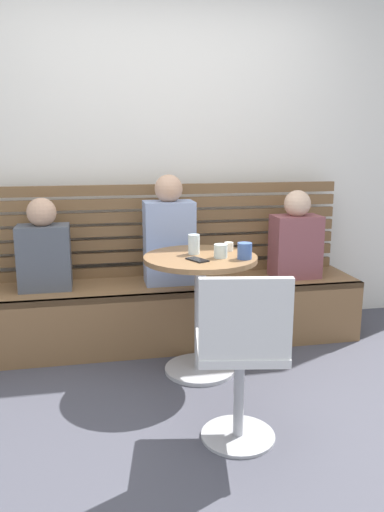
% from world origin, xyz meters
% --- Properties ---
extents(ground, '(8.00, 8.00, 0.00)m').
position_xyz_m(ground, '(0.00, 0.00, 0.00)').
color(ground, '#42424C').
extents(back_wall, '(5.20, 0.10, 2.90)m').
position_xyz_m(back_wall, '(0.00, 1.64, 1.45)').
color(back_wall, silver).
rests_on(back_wall, ground).
extents(booth_bench, '(2.70, 0.52, 0.44)m').
position_xyz_m(booth_bench, '(0.00, 1.20, 0.22)').
color(booth_bench, brown).
rests_on(booth_bench, ground).
extents(booth_backrest, '(2.65, 0.04, 0.67)m').
position_xyz_m(booth_backrest, '(0.00, 1.44, 0.78)').
color(booth_backrest, brown).
rests_on(booth_backrest, booth_bench).
extents(cafe_table, '(0.68, 0.68, 0.74)m').
position_xyz_m(cafe_table, '(0.12, 0.70, 0.52)').
color(cafe_table, '#ADADB2').
rests_on(cafe_table, ground).
extents(white_chair, '(0.46, 0.46, 0.85)m').
position_xyz_m(white_chair, '(0.13, -0.12, 0.46)').
color(white_chair, '#ADADB2').
rests_on(white_chair, ground).
extents(person_adult, '(0.34, 0.22, 0.75)m').
position_xyz_m(person_adult, '(0.01, 1.21, 0.78)').
color(person_adult, '#8C9EC6').
rests_on(person_adult, booth_bench).
extents(person_child_left, '(0.34, 0.22, 0.61)m').
position_xyz_m(person_child_left, '(-0.83, 1.22, 0.71)').
color(person_child_left, '#4C515B').
rests_on(person_child_left, booth_bench).
extents(person_child_middle, '(0.34, 0.22, 0.63)m').
position_xyz_m(person_child_middle, '(0.93, 1.19, 0.72)').
color(person_child_middle, brown).
rests_on(person_child_middle, booth_bench).
extents(cup_glass_tall, '(0.07, 0.07, 0.12)m').
position_xyz_m(cup_glass_tall, '(0.09, 0.76, 0.80)').
color(cup_glass_tall, silver).
rests_on(cup_glass_tall, cafe_table).
extents(cup_mug_blue, '(0.08, 0.08, 0.09)m').
position_xyz_m(cup_mug_blue, '(0.35, 0.57, 0.79)').
color(cup_mug_blue, '#3D5B9E').
rests_on(cup_mug_blue, cafe_table).
extents(cup_espresso_small, '(0.06, 0.06, 0.05)m').
position_xyz_m(cup_espresso_small, '(0.32, 0.80, 0.77)').
color(cup_espresso_small, silver).
rests_on(cup_espresso_small, cafe_table).
extents(cup_glass_short, '(0.08, 0.08, 0.08)m').
position_xyz_m(cup_glass_short, '(0.22, 0.63, 0.78)').
color(cup_glass_short, silver).
rests_on(cup_glass_short, cafe_table).
extents(phone_on_table, '(0.12, 0.16, 0.01)m').
position_xyz_m(phone_on_table, '(0.07, 0.58, 0.74)').
color(phone_on_table, black).
rests_on(phone_on_table, cafe_table).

